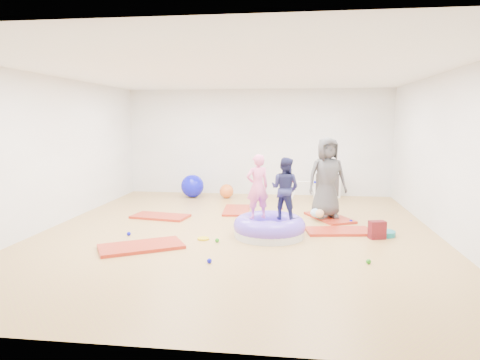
# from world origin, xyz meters

# --- Properties ---
(room) EXTENTS (7.01, 8.01, 2.81)m
(room) POSITION_xyz_m (0.00, 0.00, 1.40)
(room) COLOR #AF814E
(room) RESTS_ON ground
(gym_mat_front_left) EXTENTS (1.42, 1.20, 0.05)m
(gym_mat_front_left) POSITION_xyz_m (-1.38, -1.16, 0.03)
(gym_mat_front_left) COLOR #99301A
(gym_mat_front_left) RESTS_ON ground
(gym_mat_mid_left) EXTENTS (1.22, 0.76, 0.05)m
(gym_mat_mid_left) POSITION_xyz_m (-1.74, 0.93, 0.02)
(gym_mat_mid_left) COLOR #99301A
(gym_mat_mid_left) RESTS_ON ground
(gym_mat_center_back) EXTENTS (0.63, 1.14, 0.05)m
(gym_mat_center_back) POSITION_xyz_m (-0.26, 1.73, 0.02)
(gym_mat_center_back) COLOR #99301A
(gym_mat_center_back) RESTS_ON ground
(gym_mat_right) EXTENTS (1.21, 0.74, 0.05)m
(gym_mat_right) POSITION_xyz_m (1.79, 0.19, 0.02)
(gym_mat_right) COLOR #99301A
(gym_mat_right) RESTS_ON ground
(gym_mat_rear_right) EXTENTS (1.02, 1.27, 0.05)m
(gym_mat_rear_right) POSITION_xyz_m (1.71, 1.27, 0.02)
(gym_mat_rear_right) COLOR #99301A
(gym_mat_rear_right) RESTS_ON ground
(inflatable_cushion) EXTENTS (1.24, 1.24, 0.39)m
(inflatable_cushion) POSITION_xyz_m (0.58, -0.22, 0.15)
(inflatable_cushion) COLOR silver
(inflatable_cushion) RESTS_ON ground
(child_pink) EXTENTS (0.48, 0.41, 1.11)m
(child_pink) POSITION_xyz_m (0.37, -0.21, 0.91)
(child_pink) COLOR pink
(child_pink) RESTS_ON inflatable_cushion
(child_navy) EXTENTS (0.64, 0.58, 1.06)m
(child_navy) POSITION_xyz_m (0.83, -0.20, 0.89)
(child_navy) COLOR #1E204C
(child_navy) RESTS_ON inflatable_cushion
(adult_caregiver) EXTENTS (0.90, 0.71, 1.61)m
(adult_caregiver) POSITION_xyz_m (1.64, 1.21, 0.85)
(adult_caregiver) COLOR #414142
(adult_caregiver) RESTS_ON gym_mat_rear_right
(infant) EXTENTS (0.36, 0.36, 0.21)m
(infant) POSITION_xyz_m (1.50, 1.07, 0.15)
(infant) COLOR #B1DBFF
(infant) RESTS_ON gym_mat_rear_right
(ball_pit_balls) EXTENTS (4.01, 3.85, 0.07)m
(ball_pit_balls) POSITION_xyz_m (0.43, -0.24, 0.04)
(ball_pit_balls) COLOR #DC3342
(ball_pit_balls) RESTS_ON ground
(exercise_ball_blue) EXTENTS (0.59, 0.59, 0.59)m
(exercise_ball_blue) POSITION_xyz_m (-1.63, 3.30, 0.30)
(exercise_ball_blue) COLOR #0B0CD3
(exercise_ball_blue) RESTS_ON ground
(exercise_ball_orange) EXTENTS (0.36, 0.36, 0.36)m
(exercise_ball_orange) POSITION_xyz_m (-0.73, 3.30, 0.18)
(exercise_ball_orange) COLOR orange
(exercise_ball_orange) RESTS_ON ground
(infant_play_gym) EXTENTS (0.68, 0.65, 0.52)m
(infant_play_gym) POSITION_xyz_m (1.23, 2.94, 0.35)
(infant_play_gym) COLOR white
(infant_play_gym) RESTS_ON ground
(cube_shelf) EXTENTS (0.68, 0.34, 0.68)m
(cube_shelf) POSITION_xyz_m (1.83, 3.79, 0.34)
(cube_shelf) COLOR white
(cube_shelf) RESTS_ON ground
(balance_disc) EXTENTS (0.39, 0.39, 0.09)m
(balance_disc) POSITION_xyz_m (2.55, 0.07, 0.04)
(balance_disc) COLOR #107582
(balance_disc) RESTS_ON ground
(backpack) EXTENTS (0.30, 0.23, 0.31)m
(backpack) POSITION_xyz_m (2.39, -0.14, 0.15)
(backpack) COLOR #A91D29
(backpack) RESTS_ON ground
(yellow_toy) EXTENTS (0.20, 0.20, 0.03)m
(yellow_toy) POSITION_xyz_m (-0.51, -0.56, 0.01)
(yellow_toy) COLOR #DDBC0A
(yellow_toy) RESTS_ON ground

